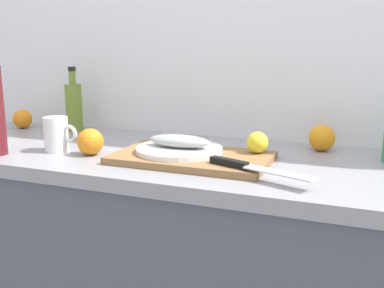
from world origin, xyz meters
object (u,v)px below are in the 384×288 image
object	(u,v)px
cutting_board	(192,158)
orange_0	(322,138)
fish_fillet	(179,141)
chef_knife	(246,166)
coffee_mug_0	(57,134)
white_plate	(179,150)
olive_oil_bottle	(74,106)
lemon_0	(257,142)

from	to	relation	value
cutting_board	orange_0	bearing A→B (deg)	39.42
fish_fillet	orange_0	world-z (taller)	orange_0
chef_knife	coffee_mug_0	bearing A→B (deg)	-166.24
cutting_board	chef_knife	world-z (taller)	chef_knife
white_plate	orange_0	distance (m)	0.46
fish_fillet	olive_oil_bottle	xyz separation A→B (m)	(-0.55, 0.26, 0.04)
cutting_board	olive_oil_bottle	xyz separation A→B (m)	(-0.60, 0.27, 0.09)
coffee_mug_0	lemon_0	bearing A→B (deg)	11.85
chef_knife	olive_oil_bottle	distance (m)	0.87
white_plate	olive_oil_bottle	size ratio (longest dim) A/B	1.02
white_plate	lemon_0	xyz separation A→B (m)	(0.21, 0.07, 0.02)
chef_knife	orange_0	size ratio (longest dim) A/B	3.47
fish_fillet	white_plate	bearing A→B (deg)	0.00
cutting_board	lemon_0	world-z (taller)	lemon_0
lemon_0	white_plate	bearing A→B (deg)	-161.14
coffee_mug_0	orange_0	xyz separation A→B (m)	(0.76, 0.31, -0.01)
fish_fillet	coffee_mug_0	world-z (taller)	coffee_mug_0
white_plate	fish_fillet	xyz separation A→B (m)	(0.00, 0.00, 0.03)
white_plate	orange_0	bearing A→B (deg)	34.66
fish_fillet	coffee_mug_0	bearing A→B (deg)	-172.16
cutting_board	fish_fillet	xyz separation A→B (m)	(-0.04, 0.01, 0.04)
cutting_board	olive_oil_bottle	size ratio (longest dim) A/B	1.79
chef_knife	orange_0	distance (m)	0.40
lemon_0	coffee_mug_0	world-z (taller)	coffee_mug_0
white_plate	coffee_mug_0	size ratio (longest dim) A/B	2.21
chef_knife	orange_0	xyz separation A→B (m)	(0.14, 0.37, 0.01)
cutting_board	fish_fillet	distance (m)	0.06
coffee_mug_0	olive_oil_bottle	bearing A→B (deg)	117.62
chef_knife	coffee_mug_0	xyz separation A→B (m)	(-0.62, 0.06, 0.03)
cutting_board	chef_knife	distance (m)	0.21
coffee_mug_0	fish_fillet	bearing A→B (deg)	7.84
orange_0	chef_knife	bearing A→B (deg)	-111.18
lemon_0	coffee_mug_0	distance (m)	0.62
cutting_board	olive_oil_bottle	world-z (taller)	olive_oil_bottle
chef_knife	orange_0	bearing A→B (deg)	88.08
coffee_mug_0	chef_knife	bearing A→B (deg)	-5.49
white_plate	coffee_mug_0	xyz separation A→B (m)	(-0.39, -0.05, 0.03)
olive_oil_bottle	coffee_mug_0	distance (m)	0.36
coffee_mug_0	orange_0	world-z (taller)	coffee_mug_0
cutting_board	orange_0	distance (m)	0.43
fish_fillet	lemon_0	bearing A→B (deg)	18.86
white_plate	fish_fillet	distance (m)	0.03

